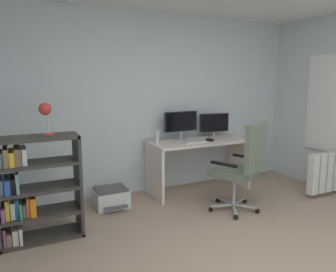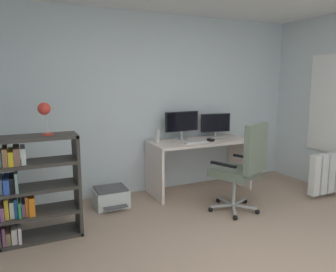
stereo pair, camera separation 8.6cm
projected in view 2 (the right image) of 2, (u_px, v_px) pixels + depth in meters
wall_back at (146, 104)px, 4.74m from camera, size 4.88×0.10×2.55m
desk at (200, 154)px, 4.78m from camera, size 1.47×0.63×0.76m
monitor_main at (182, 123)px, 4.76m from camera, size 0.53×0.18×0.41m
monitor_secondary at (216, 124)px, 5.01m from camera, size 0.47×0.18×0.36m
keyboard at (195, 142)px, 4.58m from camera, size 0.34×0.14×0.02m
computer_mouse at (211, 140)px, 4.69m from camera, size 0.08×0.11×0.03m
desktop_speaker at (157, 137)px, 4.58m from camera, size 0.07×0.07×0.17m
office_chair at (243, 165)px, 3.97m from camera, size 0.64×0.70×1.13m
bookshelf at (30, 189)px, 3.31m from camera, size 0.81×0.35×1.07m
desk_lamp at (45, 111)px, 3.26m from camera, size 0.14×0.12×0.33m
printer at (111, 197)px, 4.25m from camera, size 0.42×0.45×0.25m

